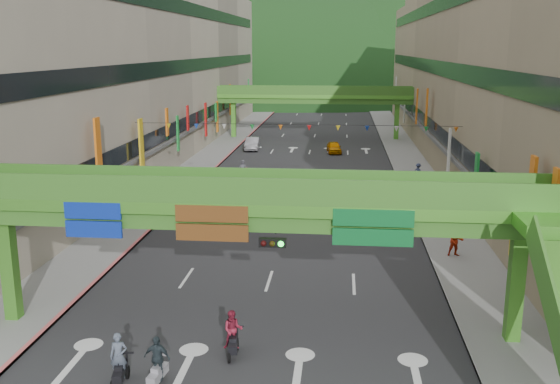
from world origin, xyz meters
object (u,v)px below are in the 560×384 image
(overpass_near, at_px, (273,222))
(pedestrian_red, at_px, (456,243))
(car_yellow, at_px, (334,147))
(car_silver, at_px, (252,144))
(scooter_rider_mid, at_px, (233,333))
(scooter_rider_near, at_px, (119,362))

(overpass_near, xyz_separation_m, pedestrian_red, (9.59, 11.37, -4.27))
(car_yellow, bearing_deg, car_silver, 166.24)
(scooter_rider_mid, height_order, car_silver, scooter_rider_mid)
(scooter_rider_near, relative_size, car_yellow, 0.54)
(scooter_rider_near, bearing_deg, pedestrian_red, 46.83)
(overpass_near, height_order, scooter_rider_mid, overpass_near)
(scooter_rider_mid, relative_size, car_yellow, 0.51)
(car_silver, bearing_deg, car_yellow, -10.64)
(scooter_rider_mid, relative_size, car_silver, 0.43)
(car_silver, xyz_separation_m, car_yellow, (9.88, -1.30, -0.09))
(car_silver, bearing_deg, scooter_rider_mid, -85.91)
(scooter_rider_near, relative_size, scooter_rider_mid, 1.06)
(car_silver, bearing_deg, scooter_rider_near, -90.22)
(overpass_near, bearing_deg, scooter_rider_mid, -129.23)
(car_yellow, bearing_deg, pedestrian_red, -84.58)
(overpass_near, height_order, car_silver, overpass_near)
(overpass_near, bearing_deg, scooter_rider_near, -139.79)
(overpass_near, relative_size, car_silver, 6.15)
(scooter_rider_near, relative_size, pedestrian_red, 1.12)
(scooter_rider_near, bearing_deg, car_silver, 92.92)
(overpass_near, distance_m, car_yellow, 48.60)
(car_yellow, height_order, pedestrian_red, pedestrian_red)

